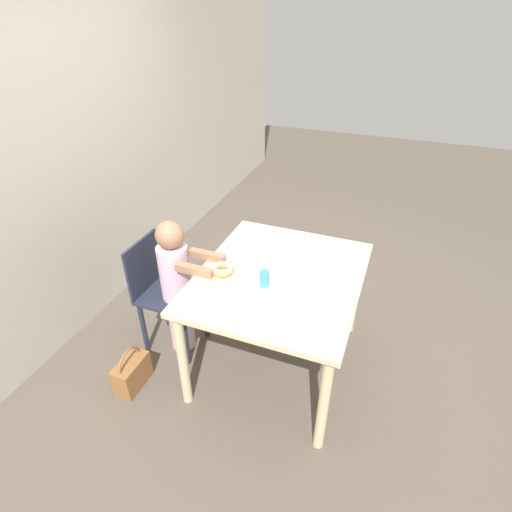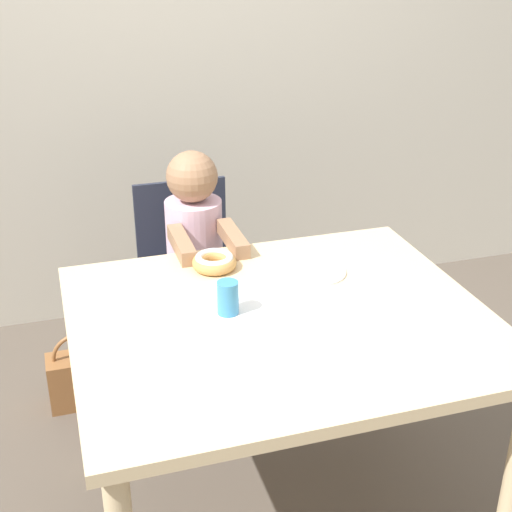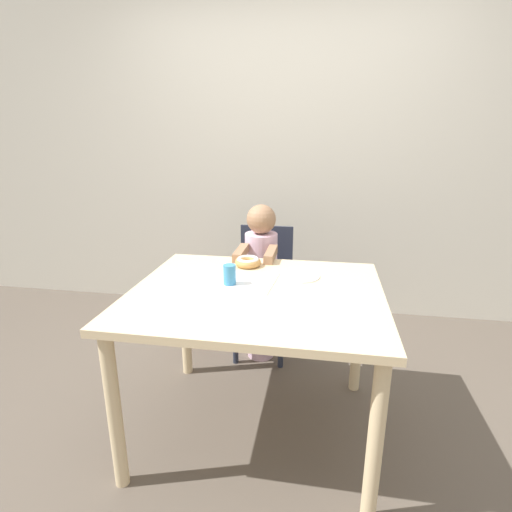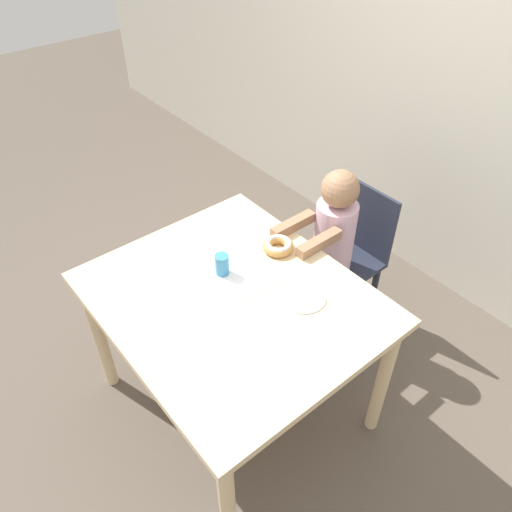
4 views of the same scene
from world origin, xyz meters
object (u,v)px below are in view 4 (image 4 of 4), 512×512
(cup, at_px, (222,265))
(chair, at_px, (344,260))
(child_figure, at_px, (331,254))
(handbag, at_px, (288,262))
(donut, at_px, (278,245))

(cup, bearing_deg, chair, 86.36)
(child_figure, distance_m, handbag, 0.64)
(chair, relative_size, cup, 8.61)
(handbag, height_order, cup, cup)
(chair, xyz_separation_m, handbag, (-0.45, 0.02, -0.34))
(chair, distance_m, cup, 0.85)
(child_figure, distance_m, cup, 0.70)
(child_figure, height_order, cup, child_figure)
(donut, bearing_deg, chair, 88.19)
(chair, distance_m, child_figure, 0.15)
(child_figure, bearing_deg, chair, 90.00)
(chair, distance_m, donut, 0.58)
(child_figure, relative_size, cup, 10.52)
(handbag, relative_size, cup, 3.22)
(handbag, bearing_deg, chair, -2.12)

